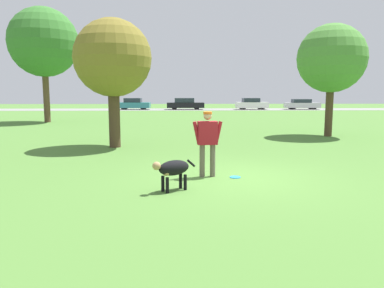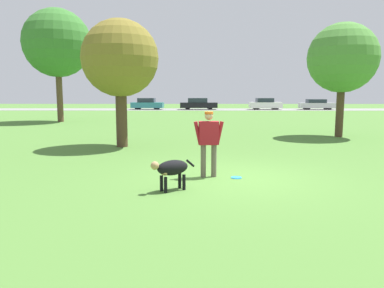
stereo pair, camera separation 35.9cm
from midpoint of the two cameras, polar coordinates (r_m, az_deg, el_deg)
The scene contains 12 objects.
ground_plane at distance 9.16m, azimuth 4.87°, elevation -5.10°, with size 120.00×120.00×0.00m, color #4C7A33.
far_road_strip at distance 46.03m, azimuth -0.56°, elevation 5.29°, with size 120.00×6.00×0.01m.
person at distance 9.06m, azimuth 1.25°, elevation 0.86°, with size 0.74×0.27×1.59m.
dog at distance 7.82m, azimuth -4.29°, elevation -3.82°, with size 0.93×0.68×0.66m.
frisbee at distance 9.15m, azimuth 5.47°, elevation -5.06°, with size 0.26×0.26×0.02m.
tree_near_left at distance 14.41m, azimuth -12.71°, elevation 12.55°, with size 2.86×2.86×4.74m.
tree_near_right at distance 18.80m, azimuth 19.99°, elevation 12.10°, with size 3.15×3.15×5.19m.
tree_far_left at distance 28.20m, azimuth -22.04°, elevation 14.14°, with size 4.66×4.66×7.77m.
parked_car_teal at distance 46.43m, azimuth -9.09°, elevation 6.04°, with size 3.97×1.95×1.39m.
parked_car_black at distance 45.81m, azimuth -1.29°, elevation 6.13°, with size 4.53×1.93×1.40m.
parked_car_white at distance 46.63m, azimuth 8.84°, elevation 6.06°, with size 3.87×1.92×1.39m.
parked_car_silver at distance 48.10m, azimuth 16.20°, elevation 5.83°, with size 4.23×1.77×1.26m.
Camera 1 is at (-1.25, -8.86, 2.05)m, focal length 35.00 mm.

